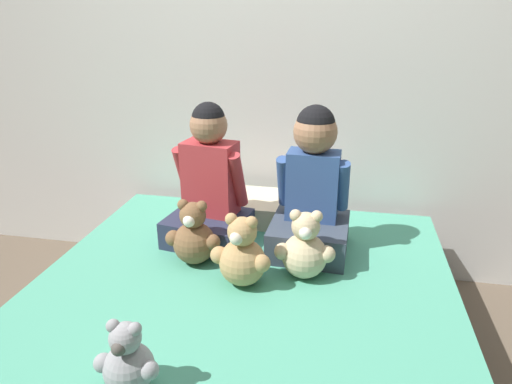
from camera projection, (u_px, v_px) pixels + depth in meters
The scene contains 9 objects.
wall_behind_bed at pixel (281, 44), 2.32m from camera, with size 8.00×0.06×2.50m.
bed at pixel (236, 347), 1.74m from camera, with size 1.65×1.88×0.41m.
child_on_left at pixel (209, 187), 2.05m from camera, with size 0.39×0.36×0.64m.
child_on_right at pixel (312, 192), 1.96m from camera, with size 0.34×0.36×0.64m.
teddy_bear_held_by_left_child at pixel (194, 237), 1.90m from camera, with size 0.24×0.18×0.28m.
teddy_bear_held_by_right_child at pixel (305, 249), 1.79m from camera, with size 0.24×0.18×0.29m.
teddy_bear_between_children at pixel (241, 255), 1.74m from camera, with size 0.24×0.18×0.29m.
teddy_bear_at_foot_of_bed at pixel (128, 362), 1.25m from camera, with size 0.19×0.14×0.23m.
pillow_at_headboard at pixel (269, 208), 2.33m from camera, with size 0.57×0.32×0.11m.
Camera 1 is at (0.35, -1.36, 1.39)m, focal length 32.00 mm.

